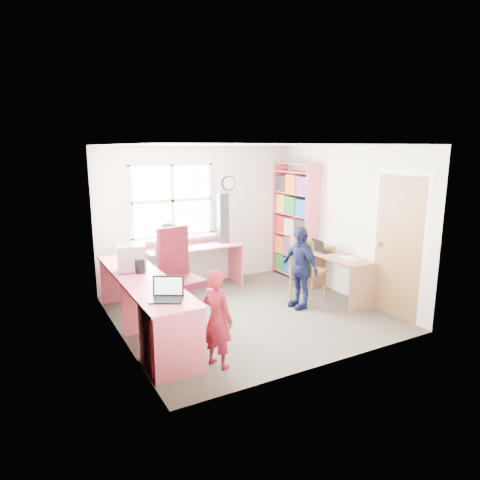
{
  "coord_description": "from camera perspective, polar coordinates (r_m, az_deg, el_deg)",
  "views": [
    {
      "loc": [
        -2.91,
        -5.07,
        2.36
      ],
      "look_at": [
        0.0,
        0.25,
        1.05
      ],
      "focal_mm": 32.0,
      "sensor_mm": 36.0,
      "label": 1
    }
  ],
  "objects": [
    {
      "name": "cd_tower",
      "position": [
        7.35,
        -2.32,
        2.93
      ],
      "size": [
        0.17,
        0.15,
        0.86
      ],
      "rotation": [
        0.0,
        0.0,
        -0.0
      ],
      "color": "black",
      "rests_on": "l_desk"
    },
    {
      "name": "potted_plant",
      "position": [
        7.0,
        -9.98,
        -0.05
      ],
      "size": [
        0.18,
        0.15,
        0.29
      ],
      "primitive_type": "imported",
      "rotation": [
        0.0,
        0.0,
        -0.15
      ],
      "color": "#2E7538",
      "rests_on": "l_desk"
    },
    {
      "name": "game_box",
      "position": [
        7.28,
        10.93,
        -0.97
      ],
      "size": [
        0.31,
        0.31,
        0.06
      ],
      "rotation": [
        0.0,
        0.0,
        0.01
      ],
      "color": "red",
      "rests_on": "right_desk"
    },
    {
      "name": "paper_a",
      "position": [
        5.09,
        -9.78,
        -6.39
      ],
      "size": [
        0.21,
        0.3,
        0.0
      ],
      "rotation": [
        0.0,
        0.0,
        -0.02
      ],
      "color": "silver",
      "rests_on": "l_desk"
    },
    {
      "name": "laptop_left",
      "position": [
        4.75,
        -9.67,
        -7.1
      ],
      "size": [
        0.44,
        0.42,
        0.24
      ],
      "rotation": [
        0.0,
        0.0,
        -0.51
      ],
      "color": "black",
      "rests_on": "l_desk"
    },
    {
      "name": "wooden_chair",
      "position": [
        6.68,
        8.73,
        -3.64
      ],
      "size": [
        0.55,
        0.55,
        1.02
      ],
      "rotation": [
        0.0,
        0.0,
        0.3
      ],
      "color": "olive",
      "rests_on": "ground"
    },
    {
      "name": "person_red",
      "position": [
        4.7,
        -3.04,
        -10.42
      ],
      "size": [
        0.4,
        0.47,
        1.11
      ],
      "primitive_type": "imported",
      "rotation": [
        0.0,
        0.0,
        1.95
      ],
      "color": "maroon",
      "rests_on": "ground"
    },
    {
      "name": "crt_monitor",
      "position": [
        5.88,
        -14.32,
        -2.29
      ],
      "size": [
        0.4,
        0.37,
        0.35
      ],
      "rotation": [
        0.0,
        0.0,
        -0.16
      ],
      "color": "gray",
      "rests_on": "l_desk"
    },
    {
      "name": "person_green",
      "position": [
        6.46,
        -9.22,
        -3.36
      ],
      "size": [
        0.61,
        0.72,
        1.29
      ],
      "primitive_type": "imported",
      "rotation": [
        0.0,
        0.0,
        1.78
      ],
      "color": "#2A6A35",
      "rests_on": "ground"
    },
    {
      "name": "laptop_right",
      "position": [
        7.08,
        10.83,
        -1.16
      ],
      "size": [
        0.28,
        0.33,
        0.21
      ],
      "rotation": [
        0.0,
        0.0,
        1.5
      ],
      "color": "black",
      "rests_on": "right_desk"
    },
    {
      "name": "bookshelf",
      "position": [
        7.86,
        7.3,
        2.14
      ],
      "size": [
        0.3,
        1.02,
        2.1
      ],
      "color": "#FF657E",
      "rests_on": "ground"
    },
    {
      "name": "l_desk",
      "position": [
        5.39,
        -9.61,
        -8.67
      ],
      "size": [
        2.38,
        2.95,
        0.75
      ],
      "color": "#FF657E",
      "rests_on": "ground"
    },
    {
      "name": "person_navy",
      "position": [
        6.43,
        7.99,
        -3.64
      ],
      "size": [
        0.35,
        0.74,
        1.24
      ],
      "primitive_type": "imported",
      "rotation": [
        0.0,
        0.0,
        -1.51
      ],
      "color": "#13183C",
      "rests_on": "ground"
    },
    {
      "name": "speaker_b",
      "position": [
        6.21,
        -14.14,
        -2.34
      ],
      "size": [
        0.11,
        0.11,
        0.18
      ],
      "rotation": [
        0.0,
        0.0,
        0.16
      ],
      "color": "black",
      "rests_on": "l_desk"
    },
    {
      "name": "swivel_chair",
      "position": [
        6.09,
        -8.09,
        -5.24
      ],
      "size": [
        0.7,
        0.7,
        1.27
      ],
      "rotation": [
        0.0,
        0.0,
        0.2
      ],
      "color": "black",
      "rests_on": "ground"
    },
    {
      "name": "speaker_a",
      "position": [
        5.73,
        -13.21,
        -3.5
      ],
      "size": [
        0.11,
        0.11,
        0.18
      ],
      "rotation": [
        0.0,
        0.0,
        0.31
      ],
      "color": "black",
      "rests_on": "l_desk"
    },
    {
      "name": "room",
      "position": [
        6.04,
        0.79,
        1.29
      ],
      "size": [
        3.64,
        3.44,
        2.44
      ],
      "color": "#423C34",
      "rests_on": "ground"
    },
    {
      "name": "right_desk",
      "position": [
        6.96,
        13.08,
        -3.57
      ],
      "size": [
        0.63,
        1.24,
        0.7
      ],
      "rotation": [
        0.0,
        0.0,
        -0.06
      ],
      "color": "#99684C",
      "rests_on": "ground"
    },
    {
      "name": "paper_b",
      "position": [
        6.78,
        14.38,
        -2.35
      ],
      "size": [
        0.33,
        0.37,
        0.0
      ],
      "rotation": [
        0.0,
        0.0,
        -0.42
      ],
      "color": "silver",
      "rests_on": "right_desk"
    }
  ]
}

